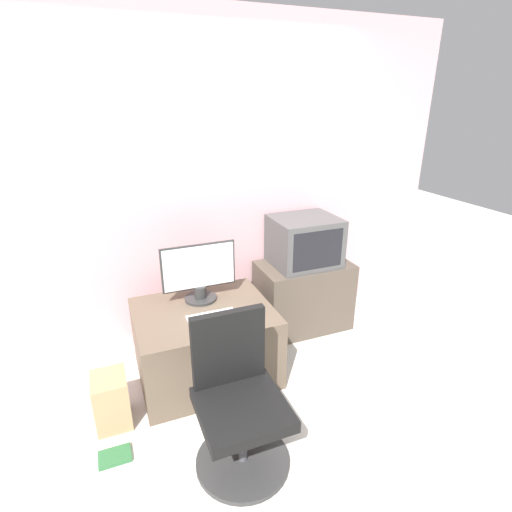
{
  "coord_description": "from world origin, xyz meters",
  "views": [
    {
      "loc": [
        -0.8,
        -1.78,
        1.98
      ],
      "look_at": [
        0.3,
        0.94,
        0.8
      ],
      "focal_mm": 28.0,
      "sensor_mm": 36.0,
      "label": 1
    }
  ],
  "objects": [
    {
      "name": "office_chair",
      "position": [
        -0.24,
        -0.12,
        0.37
      ],
      "size": [
        0.54,
        0.54,
        0.89
      ],
      "color": "#333333",
      "rests_on": "ground_plane"
    },
    {
      "name": "ground_plane",
      "position": [
        0.0,
        0.0,
        0.0
      ],
      "size": [
        12.0,
        12.0,
        0.0
      ],
      "primitive_type": "plane",
      "color": "beige"
    },
    {
      "name": "side_stand",
      "position": [
        0.79,
        1.03,
        0.31
      ],
      "size": [
        0.8,
        0.48,
        0.62
      ],
      "color": "#4C4238",
      "rests_on": "ground_plane"
    },
    {
      "name": "desk",
      "position": [
        -0.21,
        0.69,
        0.27
      ],
      "size": [
        0.97,
        0.79,
        0.55
      ],
      "color": "brown",
      "rests_on": "ground_plane"
    },
    {
      "name": "mouse",
      "position": [
        0.06,
        0.55,
        0.56
      ],
      "size": [
        0.06,
        0.04,
        0.03
      ],
      "color": "black",
      "rests_on": "desk"
    },
    {
      "name": "keyboard",
      "position": [
        -0.18,
        0.58,
        0.55
      ],
      "size": [
        0.34,
        0.12,
        0.01
      ],
      "color": "silver",
      "rests_on": "desk"
    },
    {
      "name": "main_monitor",
      "position": [
        -0.19,
        0.86,
        0.76
      ],
      "size": [
        0.55,
        0.24,
        0.44
      ],
      "color": "#2D2D2D",
      "rests_on": "desk"
    },
    {
      "name": "cardboard_box_lower",
      "position": [
        -0.9,
        0.43,
        0.17
      ],
      "size": [
        0.21,
        0.25,
        0.35
      ],
      "color": "#A3845B",
      "rests_on": "ground_plane"
    },
    {
      "name": "crt_tv",
      "position": [
        0.78,
        1.04,
        0.82
      ],
      "size": [
        0.55,
        0.47,
        0.42
      ],
      "color": "#474747",
      "rests_on": "side_stand"
    },
    {
      "name": "book",
      "position": [
        -0.92,
        0.14,
        0.01
      ],
      "size": [
        0.19,
        0.13,
        0.02
      ],
      "color": "#2D6638",
      "rests_on": "ground_plane"
    },
    {
      "name": "wall_back",
      "position": [
        0.0,
        1.32,
        1.3
      ],
      "size": [
        4.4,
        0.05,
        2.6
      ],
      "color": "#CC9EA3",
      "rests_on": "ground_plane"
    }
  ]
}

